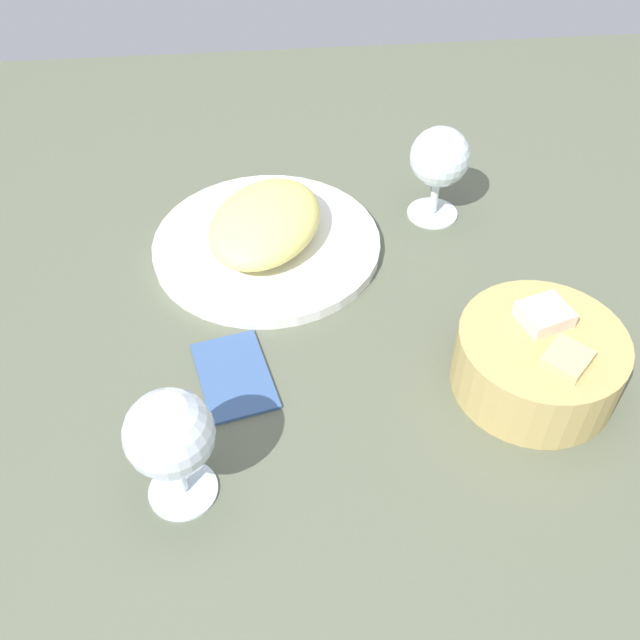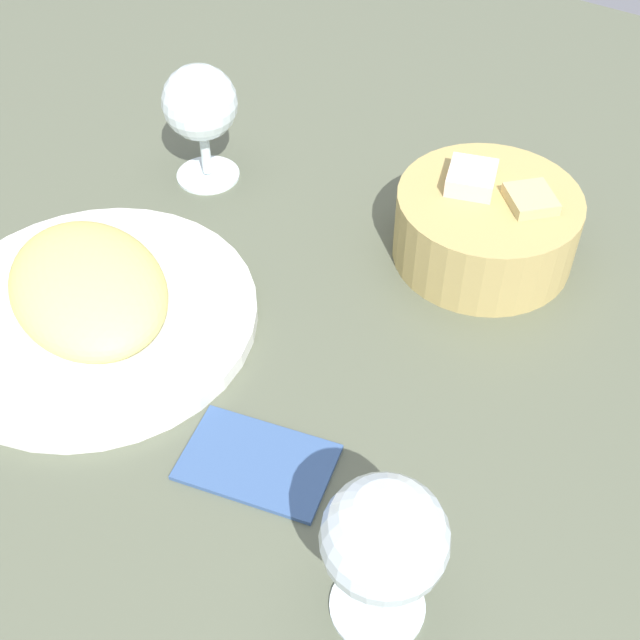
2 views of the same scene
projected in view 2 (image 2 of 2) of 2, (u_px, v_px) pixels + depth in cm
name	position (u px, v px, depth cm)	size (l,w,h in cm)	color
ground_plane	(318.00, 326.00, 72.91)	(140.00, 140.00, 2.00)	#555B47
plate	(96.00, 316.00, 71.38)	(27.60, 27.60, 1.40)	white
omelette	(88.00, 288.00, 68.97)	(17.20, 12.33, 5.27)	#E3D671
lettuce_garnish	(63.00, 258.00, 74.40)	(5.01, 5.01, 1.43)	#458432
bread_basket	(486.00, 225.00, 75.30)	(16.38, 16.38, 8.46)	tan
wine_glass_near	(384.00, 543.00, 48.21)	(7.60, 7.60, 12.51)	silver
wine_glass_far	(200.00, 108.00, 80.49)	(7.34, 7.34, 12.29)	silver
folded_napkin	(257.00, 461.00, 61.49)	(11.00, 7.00, 0.80)	#38578A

